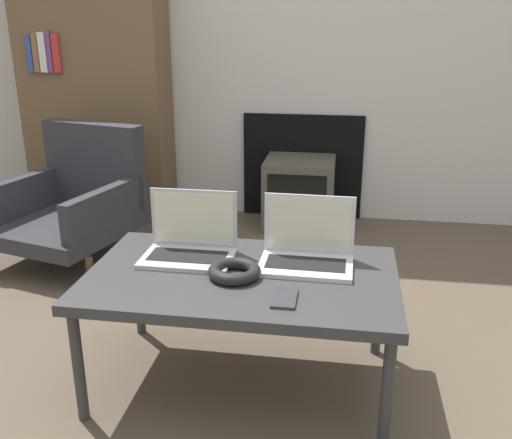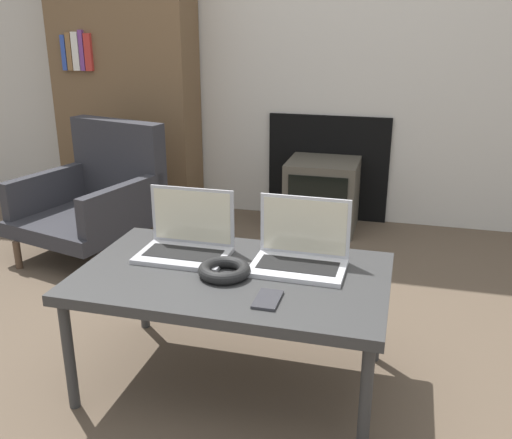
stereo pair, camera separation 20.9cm
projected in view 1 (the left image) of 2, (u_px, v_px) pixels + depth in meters
ground_plane at (237, 402)px, 1.91m from camera, size 14.00×14.00×0.00m
wall_back at (299, 6)px, 3.36m from camera, size 7.00×0.08×2.60m
table at (242, 283)px, 1.89m from camera, size 1.02×0.62×0.42m
laptop_left at (190, 242)px, 2.00m from camera, size 0.31×0.21×0.23m
laptop_right at (307, 249)px, 1.94m from camera, size 0.32×0.22×0.23m
headphones at (234, 271)px, 1.85m from camera, size 0.17×0.17×0.04m
phone at (285, 298)px, 1.70m from camera, size 0.07×0.13×0.01m
tv at (299, 193)px, 3.48m from camera, size 0.42×0.39×0.42m
armchair at (76, 198)px, 3.03m from camera, size 0.75×0.78×0.69m
bookshelf at (96, 84)px, 3.50m from camera, size 0.88×0.32×1.67m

